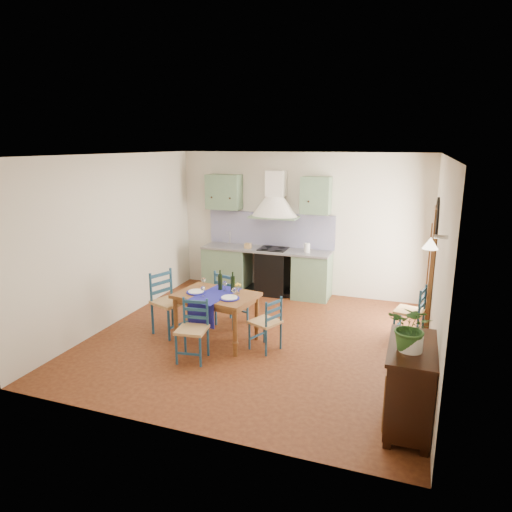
# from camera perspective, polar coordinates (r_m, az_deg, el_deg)

# --- Properties ---
(floor) EXTENTS (5.00, 5.00, 0.00)m
(floor) POSITION_cam_1_polar(r_m,az_deg,el_deg) (7.23, 0.23, -10.25)
(floor) COLOR #401B0D
(floor) RESTS_ON ground
(back_wall) EXTENTS (5.00, 0.96, 2.80)m
(back_wall) POSITION_cam_1_polar(r_m,az_deg,el_deg) (9.12, 2.25, 1.81)
(back_wall) COLOR beige
(back_wall) RESTS_ON ground
(right_wall) EXTENTS (0.26, 5.00, 2.80)m
(right_wall) POSITION_cam_1_polar(r_m,az_deg,el_deg) (6.71, 21.64, -1.09)
(right_wall) COLOR beige
(right_wall) RESTS_ON ground
(left_wall) EXTENTS (0.04, 5.00, 2.80)m
(left_wall) POSITION_cam_1_polar(r_m,az_deg,el_deg) (7.95, -17.02, 1.98)
(left_wall) COLOR beige
(left_wall) RESTS_ON ground
(ceiling) EXTENTS (5.00, 5.00, 0.01)m
(ceiling) POSITION_cam_1_polar(r_m,az_deg,el_deg) (6.60, 0.26, 12.57)
(ceiling) COLOR white
(ceiling) RESTS_ON back_wall
(dining_table) EXTENTS (1.29, 1.00, 1.07)m
(dining_table) POSITION_cam_1_polar(r_m,az_deg,el_deg) (6.94, -5.00, -5.43)
(dining_table) COLOR brown
(dining_table) RESTS_ON ground
(chair_near) EXTENTS (0.45, 0.45, 0.86)m
(chair_near) POSITION_cam_1_polar(r_m,az_deg,el_deg) (6.47, -7.92, -9.10)
(chair_near) COLOR navy
(chair_near) RESTS_ON ground
(chair_far) EXTENTS (0.55, 0.55, 0.94)m
(chair_far) POSITION_cam_1_polar(r_m,az_deg,el_deg) (7.58, -3.24, -5.15)
(chair_far) COLOR navy
(chair_far) RESTS_ON ground
(chair_left) EXTENTS (0.60, 0.60, 1.00)m
(chair_left) POSITION_cam_1_polar(r_m,az_deg,el_deg) (7.37, -10.89, -5.67)
(chair_left) COLOR navy
(chair_left) RESTS_ON ground
(chair_right) EXTENTS (0.50, 0.50, 0.81)m
(chair_right) POSITION_cam_1_polar(r_m,az_deg,el_deg) (6.70, 1.34, -8.36)
(chair_right) COLOR navy
(chair_right) RESTS_ON ground
(chair_spare) EXTENTS (0.49, 0.49, 0.87)m
(chair_spare) POSITION_cam_1_polar(r_m,az_deg,el_deg) (7.42, 18.88, -6.65)
(chair_spare) COLOR navy
(chair_spare) RESTS_ON ground
(sideboard) EXTENTS (0.50, 1.05, 0.94)m
(sideboard) POSITION_cam_1_polar(r_m,az_deg,el_deg) (5.23, 18.67, -14.79)
(sideboard) COLOR black
(sideboard) RESTS_ON ground
(potted_plant) EXTENTS (0.55, 0.51, 0.49)m
(potted_plant) POSITION_cam_1_polar(r_m,az_deg,el_deg) (4.83, 18.91, -8.48)
(potted_plant) COLOR #2C5B25
(potted_plant) RESTS_ON sideboard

